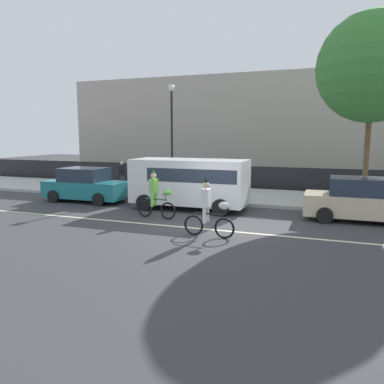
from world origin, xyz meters
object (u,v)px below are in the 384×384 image
object	(u,v)px
parade_cyclist_zebra	(209,211)
street_lamp_post	(172,121)
parked_car_teal	(86,185)
pedestrian_onlooker	(122,175)
parked_car_beige	(361,201)
parade_cyclist_lime	(156,197)
parked_van_white	(191,180)

from	to	relation	value
parade_cyclist_zebra	street_lamp_post	world-z (taller)	street_lamp_post
parked_car_teal	pedestrian_onlooker	xyz separation A→B (m)	(0.26, 3.02, 0.23)
parade_cyclist_zebra	street_lamp_post	size ratio (longest dim) A/B	0.33
parade_cyclist_zebra	parked_car_beige	xyz separation A→B (m)	(4.68, 4.10, -0.06)
parade_cyclist_lime	parked_car_teal	bearing A→B (deg)	155.09
parked_car_teal	street_lamp_post	distance (m)	6.15
parked_car_beige	pedestrian_onlooker	distance (m)	12.47
parade_cyclist_lime	street_lamp_post	bearing A→B (deg)	108.14
parked_car_teal	parade_cyclist_lime	bearing A→B (deg)	-24.91
parked_car_teal	street_lamp_post	world-z (taller)	street_lamp_post
street_lamp_post	pedestrian_onlooker	size ratio (longest dim) A/B	3.62
parked_van_white	parade_cyclist_lime	bearing A→B (deg)	-106.17
parade_cyclist_lime	parade_cyclist_zebra	distance (m)	3.36
street_lamp_post	pedestrian_onlooker	xyz separation A→B (m)	(-2.42, -1.49, -2.97)
parked_van_white	street_lamp_post	xyz separation A→B (m)	(-2.86, 4.60, 2.71)
parade_cyclist_lime	parked_van_white	world-z (taller)	parked_van_white
parked_car_beige	pedestrian_onlooker	size ratio (longest dim) A/B	2.53
parked_car_beige	parked_van_white	bearing A→B (deg)	-179.96
parade_cyclist_lime	parked_van_white	distance (m)	2.32
parade_cyclist_lime	parade_cyclist_zebra	bearing A→B (deg)	-34.70
parade_cyclist_zebra	pedestrian_onlooker	xyz separation A→B (m)	(-7.40, 7.21, 0.17)
street_lamp_post	parade_cyclist_lime	bearing A→B (deg)	-71.86
parade_cyclist_zebra	parked_car_teal	bearing A→B (deg)	151.34
parade_cyclist_lime	parked_car_teal	size ratio (longest dim) A/B	0.47
parked_car_beige	street_lamp_post	xyz separation A→B (m)	(-9.66, 4.59, 3.21)
parade_cyclist_lime	street_lamp_post	distance (m)	7.80
parade_cyclist_zebra	parked_car_beige	distance (m)	6.22
parade_cyclist_lime	parked_car_beige	world-z (taller)	parade_cyclist_lime
parked_van_white	parked_car_beige	world-z (taller)	parked_van_white
parked_car_beige	parked_car_teal	size ratio (longest dim) A/B	1.00
parade_cyclist_lime	parked_car_beige	distance (m)	7.75
parked_car_beige	parade_cyclist_lime	bearing A→B (deg)	-163.57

